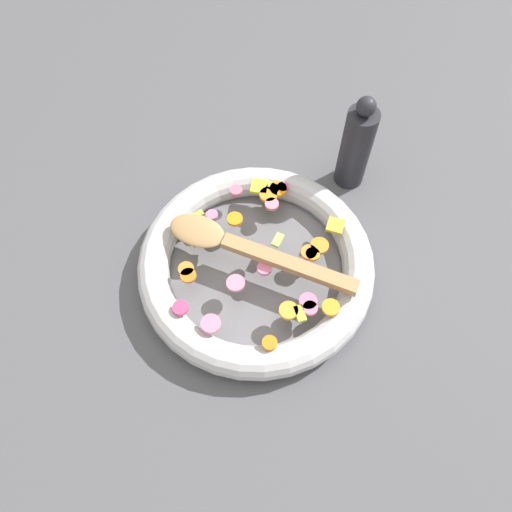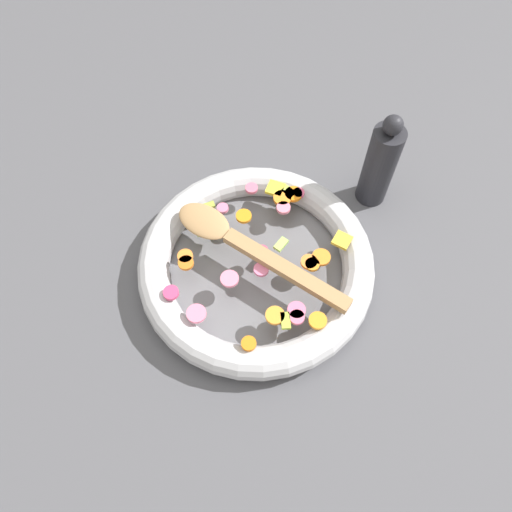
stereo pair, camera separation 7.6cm
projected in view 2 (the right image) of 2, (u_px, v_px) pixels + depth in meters
ground_plane at (256, 271)px, 0.81m from camera, size 4.00×4.00×0.00m
skillet at (256, 265)px, 0.79m from camera, size 0.37×0.37×0.05m
chopped_vegetables at (264, 252)px, 0.76m from camera, size 0.28×0.29×0.01m
wooden_spoon at (242, 244)px, 0.76m from camera, size 0.30×0.13×0.01m
pepper_mill at (379, 163)px, 0.81m from camera, size 0.05×0.05×0.19m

